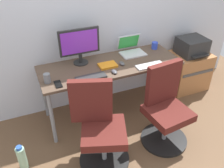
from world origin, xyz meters
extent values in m
plane|color=brown|center=(0.00, 0.00, 0.00)|extent=(5.28, 5.28, 0.00)
cube|color=silver|center=(0.00, 0.39, 1.30)|extent=(4.40, 0.04, 2.60)
cube|color=brown|center=(0.00, 0.00, 0.72)|extent=(1.71, 0.62, 0.03)
cylinder|color=gray|center=(-0.81, -0.26, 0.35)|extent=(0.04, 0.04, 0.71)
cylinder|color=gray|center=(0.81, -0.26, 0.35)|extent=(0.04, 0.04, 0.71)
cylinder|color=gray|center=(-0.81, 0.26, 0.35)|extent=(0.04, 0.04, 0.71)
cylinder|color=gray|center=(0.81, 0.26, 0.35)|extent=(0.04, 0.04, 0.71)
cylinder|color=black|center=(-0.38, -0.73, 0.01)|extent=(0.54, 0.54, 0.03)
cylinder|color=gray|center=(-0.38, -0.73, 0.20)|extent=(0.05, 0.05, 0.34)
cube|color=#591E19|center=(-0.38, -0.73, 0.41)|extent=(0.56, 0.56, 0.09)
cube|color=#591E19|center=(-0.44, -0.56, 0.70)|extent=(0.42, 0.20, 0.48)
cylinder|color=black|center=(0.38, -0.73, 0.01)|extent=(0.54, 0.54, 0.03)
cylinder|color=gray|center=(0.38, -0.73, 0.20)|extent=(0.05, 0.05, 0.34)
cube|color=#591E19|center=(0.38, -0.73, 0.41)|extent=(0.48, 0.48, 0.09)
cube|color=#591E19|center=(0.40, -0.55, 0.70)|extent=(0.43, 0.11, 0.48)
cube|color=#B77542|center=(1.31, 0.12, 0.28)|extent=(0.59, 0.46, 0.57)
cube|color=#4C4C4C|center=(1.31, -0.12, 0.37)|extent=(0.53, 0.01, 0.04)
cube|color=#2D2D2D|center=(1.31, 0.12, 0.69)|extent=(0.38, 0.34, 0.24)
cube|color=#262626|center=(1.31, -0.08, 0.63)|extent=(0.27, 0.06, 0.01)
cylinder|color=#A5D8B2|center=(-1.19, -0.49, 0.14)|extent=(0.09, 0.09, 0.28)
cylinder|color=#2D59B2|center=(-1.19, -0.49, 0.30)|extent=(0.06, 0.06, 0.03)
cylinder|color=#262626|center=(-0.32, 0.17, 0.74)|extent=(0.18, 0.18, 0.01)
cylinder|color=#262626|center=(-0.32, 0.17, 0.80)|extent=(0.04, 0.04, 0.11)
cube|color=#262626|center=(-0.32, 0.17, 1.01)|extent=(0.48, 0.03, 0.31)
cube|color=purple|center=(-0.32, 0.15, 1.01)|extent=(0.43, 0.00, 0.26)
cube|color=silver|center=(0.37, 0.13, 0.74)|extent=(0.31, 0.22, 0.02)
cube|color=silver|center=(0.37, 0.27, 0.85)|extent=(0.31, 0.07, 0.20)
cube|color=green|center=(0.37, 0.26, 0.86)|extent=(0.28, 0.05, 0.17)
cube|color=#2D2D2D|center=(-0.32, -0.21, 0.74)|extent=(0.34, 0.12, 0.02)
cube|color=silver|center=(0.41, -0.23, 0.74)|extent=(0.34, 0.12, 0.02)
ellipsoid|color=#515156|center=(0.12, -0.06, 0.75)|extent=(0.06, 0.10, 0.03)
ellipsoid|color=#515156|center=(-0.04, -0.21, 0.75)|extent=(0.06, 0.10, 0.03)
cylinder|color=blue|center=(0.72, 0.17, 0.78)|extent=(0.08, 0.08, 0.09)
cylinder|color=slate|center=(-0.77, -0.11, 0.79)|extent=(0.07, 0.07, 0.10)
cube|color=black|center=(-0.68, -0.20, 0.74)|extent=(0.07, 0.14, 0.01)
cube|color=orange|center=(-0.05, -0.04, 0.75)|extent=(0.21, 0.15, 0.03)
camera|label=1|loc=(-0.98, -2.38, 2.15)|focal=38.98mm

